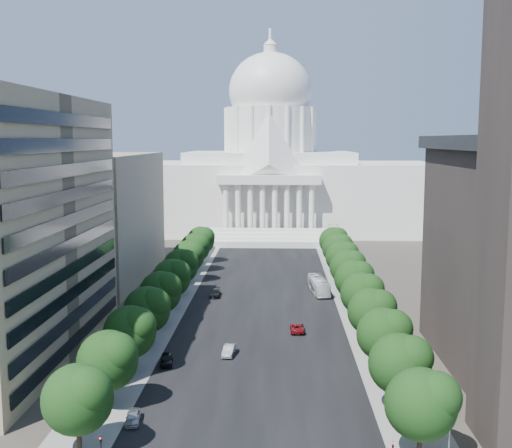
# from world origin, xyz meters

# --- Properties ---
(road_asphalt) EXTENTS (30.00, 260.00, 0.01)m
(road_asphalt) POSITION_xyz_m (0.00, 90.00, 0.00)
(road_asphalt) COLOR black
(road_asphalt) RESTS_ON ground
(sidewalk_left) EXTENTS (8.00, 260.00, 0.02)m
(sidewalk_left) POSITION_xyz_m (-19.00, 90.00, 0.00)
(sidewalk_left) COLOR gray
(sidewalk_left) RESTS_ON ground
(sidewalk_right) EXTENTS (8.00, 260.00, 0.02)m
(sidewalk_right) POSITION_xyz_m (19.00, 90.00, 0.00)
(sidewalk_right) COLOR gray
(sidewalk_right) RESTS_ON ground
(capitol) EXTENTS (120.00, 56.00, 73.00)m
(capitol) POSITION_xyz_m (0.00, 184.89, 20.01)
(capitol) COLOR white
(capitol) RESTS_ON ground
(office_block_left_far) EXTENTS (38.00, 52.00, 30.00)m
(office_block_left_far) POSITION_xyz_m (-48.00, 100.00, 15.00)
(office_block_left_far) COLOR gray
(office_block_left_far) RESTS_ON ground
(tree_l_a) EXTENTS (7.79, 7.60, 9.97)m
(tree_l_a) POSITION_xyz_m (-17.66, 11.81, 6.45)
(tree_l_a) COLOR #33261C
(tree_l_a) RESTS_ON ground
(tree_l_b) EXTENTS (7.79, 7.60, 9.97)m
(tree_l_b) POSITION_xyz_m (-17.66, 23.81, 6.45)
(tree_l_b) COLOR #33261C
(tree_l_b) RESTS_ON ground
(tree_l_c) EXTENTS (7.79, 7.60, 9.97)m
(tree_l_c) POSITION_xyz_m (-17.66, 35.81, 6.45)
(tree_l_c) COLOR #33261C
(tree_l_c) RESTS_ON ground
(tree_l_d) EXTENTS (7.79, 7.60, 9.97)m
(tree_l_d) POSITION_xyz_m (-17.66, 47.81, 6.45)
(tree_l_d) COLOR #33261C
(tree_l_d) RESTS_ON ground
(tree_l_e) EXTENTS (7.79, 7.60, 9.97)m
(tree_l_e) POSITION_xyz_m (-17.66, 59.81, 6.45)
(tree_l_e) COLOR #33261C
(tree_l_e) RESTS_ON ground
(tree_l_f) EXTENTS (7.79, 7.60, 9.97)m
(tree_l_f) POSITION_xyz_m (-17.66, 71.81, 6.45)
(tree_l_f) COLOR #33261C
(tree_l_f) RESTS_ON ground
(tree_l_g) EXTENTS (7.79, 7.60, 9.97)m
(tree_l_g) POSITION_xyz_m (-17.66, 83.81, 6.45)
(tree_l_g) COLOR #33261C
(tree_l_g) RESTS_ON ground
(tree_l_h) EXTENTS (7.79, 7.60, 9.97)m
(tree_l_h) POSITION_xyz_m (-17.66, 95.81, 6.45)
(tree_l_h) COLOR #33261C
(tree_l_h) RESTS_ON ground
(tree_l_i) EXTENTS (7.79, 7.60, 9.97)m
(tree_l_i) POSITION_xyz_m (-17.66, 107.81, 6.45)
(tree_l_i) COLOR #33261C
(tree_l_i) RESTS_ON ground
(tree_l_j) EXTENTS (7.79, 7.60, 9.97)m
(tree_l_j) POSITION_xyz_m (-17.66, 119.81, 6.45)
(tree_l_j) COLOR #33261C
(tree_l_j) RESTS_ON ground
(tree_r_a) EXTENTS (7.79, 7.60, 9.97)m
(tree_r_a) POSITION_xyz_m (18.34, 11.81, 6.45)
(tree_r_a) COLOR #33261C
(tree_r_a) RESTS_ON ground
(tree_r_b) EXTENTS (7.79, 7.60, 9.97)m
(tree_r_b) POSITION_xyz_m (18.34, 23.81, 6.45)
(tree_r_b) COLOR #33261C
(tree_r_b) RESTS_ON ground
(tree_r_c) EXTENTS (7.79, 7.60, 9.97)m
(tree_r_c) POSITION_xyz_m (18.34, 35.81, 6.45)
(tree_r_c) COLOR #33261C
(tree_r_c) RESTS_ON ground
(tree_r_d) EXTENTS (7.79, 7.60, 9.97)m
(tree_r_d) POSITION_xyz_m (18.34, 47.81, 6.45)
(tree_r_d) COLOR #33261C
(tree_r_d) RESTS_ON ground
(tree_r_e) EXTENTS (7.79, 7.60, 9.97)m
(tree_r_e) POSITION_xyz_m (18.34, 59.81, 6.45)
(tree_r_e) COLOR #33261C
(tree_r_e) RESTS_ON ground
(tree_r_f) EXTENTS (7.79, 7.60, 9.97)m
(tree_r_f) POSITION_xyz_m (18.34, 71.81, 6.45)
(tree_r_f) COLOR #33261C
(tree_r_f) RESTS_ON ground
(tree_r_g) EXTENTS (7.79, 7.60, 9.97)m
(tree_r_g) POSITION_xyz_m (18.34, 83.81, 6.45)
(tree_r_g) COLOR #33261C
(tree_r_g) RESTS_ON ground
(tree_r_h) EXTENTS (7.79, 7.60, 9.97)m
(tree_r_h) POSITION_xyz_m (18.34, 95.81, 6.45)
(tree_r_h) COLOR #33261C
(tree_r_h) RESTS_ON ground
(tree_r_i) EXTENTS (7.79, 7.60, 9.97)m
(tree_r_i) POSITION_xyz_m (18.34, 107.81, 6.45)
(tree_r_i) COLOR #33261C
(tree_r_i) RESTS_ON ground
(tree_r_j) EXTENTS (7.79, 7.60, 9.97)m
(tree_r_j) POSITION_xyz_m (18.34, 119.81, 6.45)
(tree_r_j) COLOR #33261C
(tree_r_j) RESTS_ON ground
(traffic_signal_left) EXTENTS (0.18, 0.49, 4.30)m
(traffic_signal_left) POSITION_xyz_m (-14.50, 7.99, 3.09)
(traffic_signal_left) COLOR black
(traffic_signal_left) RESTS_ON ground
(streetlight_a) EXTENTS (2.61, 0.44, 9.00)m
(streetlight_a) POSITION_xyz_m (19.90, 10.00, 5.82)
(streetlight_a) COLOR gray
(streetlight_a) RESTS_ON ground
(streetlight_b) EXTENTS (2.61, 0.44, 9.00)m
(streetlight_b) POSITION_xyz_m (19.90, 35.00, 5.82)
(streetlight_b) COLOR gray
(streetlight_b) RESTS_ON ground
(streetlight_c) EXTENTS (2.61, 0.44, 9.00)m
(streetlight_c) POSITION_xyz_m (19.90, 60.00, 5.82)
(streetlight_c) COLOR gray
(streetlight_c) RESTS_ON ground
(streetlight_d) EXTENTS (2.61, 0.44, 9.00)m
(streetlight_d) POSITION_xyz_m (19.90, 85.00, 5.82)
(streetlight_d) COLOR gray
(streetlight_d) RESTS_ON ground
(streetlight_e) EXTENTS (2.61, 0.44, 9.00)m
(streetlight_e) POSITION_xyz_m (19.90, 110.00, 5.82)
(streetlight_e) COLOR gray
(streetlight_e) RESTS_ON ground
(streetlight_f) EXTENTS (2.61, 0.44, 9.00)m
(streetlight_f) POSITION_xyz_m (19.90, 135.00, 5.82)
(streetlight_f) COLOR gray
(streetlight_f) RESTS_ON ground
(car_dark_a) EXTENTS (2.45, 4.85, 1.59)m
(car_dark_a) POSITION_xyz_m (-13.50, 39.76, 0.79)
(car_dark_a) COLOR black
(car_dark_a) RESTS_ON ground
(car_silver) EXTENTS (2.08, 4.83, 1.55)m
(car_silver) POSITION_xyz_m (-4.47, 44.22, 0.77)
(car_silver) COLOR #ABADB3
(car_silver) RESTS_ON ground
(car_red) EXTENTS (2.52, 5.25, 1.44)m
(car_red) POSITION_xyz_m (6.53, 56.87, 0.72)
(car_red) COLOR maroon
(car_red) RESTS_ON ground
(car_dark_b) EXTENTS (2.25, 5.34, 1.54)m
(car_dark_b) POSITION_xyz_m (-10.33, 81.72, 0.77)
(car_dark_b) COLOR black
(car_dark_b) RESTS_ON ground
(car_parked) EXTENTS (2.17, 4.38, 1.43)m
(car_parked) POSITION_xyz_m (-14.00, 19.75, 0.72)
(car_parked) COLOR #9A9EA2
(car_parked) RESTS_ON ground
(city_bus) EXTENTS (4.42, 12.77, 3.48)m
(city_bus) POSITION_xyz_m (12.07, 85.76, 1.74)
(city_bus) COLOR silver
(city_bus) RESTS_ON ground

